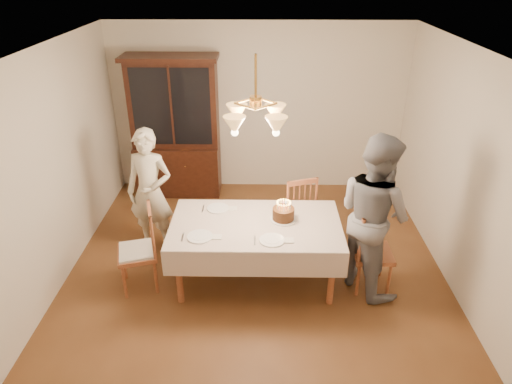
{
  "coord_description": "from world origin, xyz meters",
  "views": [
    {
      "loc": [
        0.07,
        -4.34,
        3.41
      ],
      "look_at": [
        0.0,
        0.2,
        1.05
      ],
      "focal_mm": 32.0,
      "sensor_mm": 36.0,
      "label": 1
    }
  ],
  "objects_px": {
    "elderly_woman": "(150,192)",
    "birthday_cake": "(283,214)",
    "dining_table": "(256,229)",
    "chair_far_side": "(295,213)",
    "china_hutch": "(176,130)"
  },
  "relations": [
    {
      "from": "elderly_woman",
      "to": "birthday_cake",
      "type": "distance_m",
      "value": 1.72
    },
    {
      "from": "dining_table",
      "to": "birthday_cake",
      "type": "xyz_separation_m",
      "value": [
        0.31,
        0.09,
        0.15
      ]
    },
    {
      "from": "chair_far_side",
      "to": "elderly_woman",
      "type": "bearing_deg",
      "value": -175.47
    },
    {
      "from": "dining_table",
      "to": "china_hutch",
      "type": "distance_m",
      "value": 2.61
    },
    {
      "from": "chair_far_side",
      "to": "elderly_woman",
      "type": "height_order",
      "value": "elderly_woman"
    },
    {
      "from": "elderly_woman",
      "to": "birthday_cake",
      "type": "bearing_deg",
      "value": -7.67
    },
    {
      "from": "china_hutch",
      "to": "birthday_cake",
      "type": "relative_size",
      "value": 7.2
    },
    {
      "from": "china_hutch",
      "to": "birthday_cake",
      "type": "bearing_deg",
      "value": -54.09
    },
    {
      "from": "dining_table",
      "to": "chair_far_side",
      "type": "bearing_deg",
      "value": 57.52
    },
    {
      "from": "birthday_cake",
      "to": "china_hutch",
      "type": "bearing_deg",
      "value": 125.91
    },
    {
      "from": "dining_table",
      "to": "elderly_woman",
      "type": "xyz_separation_m",
      "value": [
        -1.32,
        0.65,
        0.13
      ]
    },
    {
      "from": "dining_table",
      "to": "china_hutch",
      "type": "relative_size",
      "value": 0.88
    },
    {
      "from": "dining_table",
      "to": "birthday_cake",
      "type": "height_order",
      "value": "birthday_cake"
    },
    {
      "from": "elderly_woman",
      "to": "birthday_cake",
      "type": "height_order",
      "value": "elderly_woman"
    },
    {
      "from": "birthday_cake",
      "to": "chair_far_side",
      "type": "bearing_deg",
      "value": 74.56
    }
  ]
}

